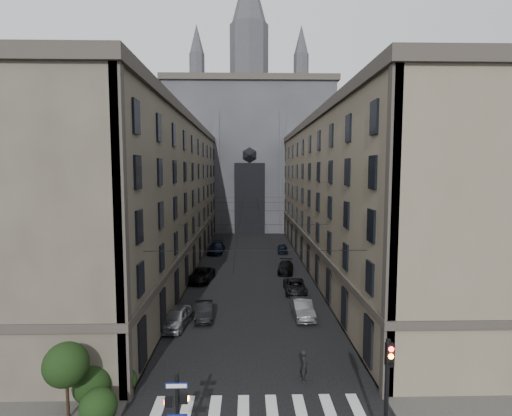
{
  "coord_description": "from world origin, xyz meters",
  "views": [
    {
      "loc": [
        -0.54,
        -14.59,
        12.51
      ],
      "look_at": [
        0.09,
        12.98,
        9.91
      ],
      "focal_mm": 28.0,
      "sensor_mm": 36.0,
      "label": 1
    }
  ],
  "objects": [
    {
      "name": "car_right_midfar",
      "position": [
        4.2,
        33.4,
        0.67
      ],
      "size": [
        2.45,
        4.79,
        1.33
      ],
      "primitive_type": "imported",
      "rotation": [
        0.0,
        0.0,
        -0.13
      ],
      "color": "black",
      "rests_on": "ground"
    },
    {
      "name": "zebra_crossing",
      "position": [
        0.0,
        5.0,
        0.01
      ],
      "size": [
        11.0,
        3.2,
        0.01
      ],
      "primitive_type": "cube",
      "color": "beige",
      "rests_on": "ground"
    },
    {
      "name": "car_left_midnear",
      "position": [
        -4.2,
        18.25,
        0.68
      ],
      "size": [
        1.77,
        4.23,
        1.36
      ],
      "primitive_type": "imported",
      "rotation": [
        0.0,
        0.0,
        0.08
      ],
      "color": "black",
      "rests_on": "ground"
    },
    {
      "name": "car_left_far",
      "position": [
        -5.22,
        45.38,
        0.8
      ],
      "size": [
        2.55,
        5.64,
        1.6
      ],
      "primitive_type": "imported",
      "rotation": [
        0.0,
        0.0,
        -0.06
      ],
      "color": "black",
      "rests_on": "ground"
    },
    {
      "name": "gothic_tower",
      "position": [
        0.0,
        74.96,
        17.8
      ],
      "size": [
        35.0,
        23.0,
        58.0
      ],
      "color": "#2D2D33",
      "rests_on": "ground"
    },
    {
      "name": "sidewalk_right",
      "position": [
        10.5,
        36.0,
        0.07
      ],
      "size": [
        7.0,
        80.0,
        0.15
      ],
      "primitive_type": "cube",
      "color": "#383533",
      "rests_on": "ground"
    },
    {
      "name": "building_left",
      "position": [
        -13.44,
        36.0,
        9.34
      ],
      "size": [
        13.6,
        60.6,
        18.85
      ],
      "color": "#453F35",
      "rests_on": "ground"
    },
    {
      "name": "car_right_midnear",
      "position": [
        4.39,
        25.3,
        0.66
      ],
      "size": [
        2.26,
        4.76,
        1.31
      ],
      "primitive_type": "imported",
      "rotation": [
        0.0,
        0.0,
        -0.02
      ],
      "color": "black",
      "rests_on": "ground"
    },
    {
      "name": "sidewalk_left",
      "position": [
        -10.5,
        36.0,
        0.07
      ],
      "size": [
        7.0,
        80.0,
        0.15
      ],
      "primitive_type": "cube",
      "color": "#383533",
      "rests_on": "ground"
    },
    {
      "name": "traffic_light_right",
      "position": [
        5.6,
        1.92,
        3.29
      ],
      "size": [
        0.34,
        0.5,
        5.2
      ],
      "color": "black",
      "rests_on": "ground"
    },
    {
      "name": "car_right_far",
      "position": [
        4.89,
        45.3,
        0.63
      ],
      "size": [
        1.69,
        3.8,
        1.27
      ],
      "primitive_type": "imported",
      "rotation": [
        0.0,
        0.0,
        -0.05
      ],
      "color": "black",
      "rests_on": "ground"
    },
    {
      "name": "shrub_cluster",
      "position": [
        -8.72,
        5.01,
        1.8
      ],
      "size": [
        3.9,
        4.4,
        3.9
      ],
      "color": "black",
      "rests_on": "sidewalk_left"
    },
    {
      "name": "car_left_near",
      "position": [
        -6.2,
        16.47,
        0.76
      ],
      "size": [
        2.33,
        4.65,
        1.52
      ],
      "primitive_type": "imported",
      "rotation": [
        0.0,
        0.0,
        -0.12
      ],
      "color": "gray",
      "rests_on": "ground"
    },
    {
      "name": "tram_wires",
      "position": [
        0.0,
        35.63,
        7.25
      ],
      "size": [
        14.0,
        60.0,
        0.43
      ],
      "color": "black",
      "rests_on": "ground"
    },
    {
      "name": "car_left_midfar",
      "position": [
        -5.74,
        29.79,
        0.72
      ],
      "size": [
        3.04,
        5.42,
        1.43
      ],
      "primitive_type": "imported",
      "rotation": [
        0.0,
        0.0,
        -0.13
      ],
      "color": "black",
      "rests_on": "ground"
    },
    {
      "name": "car_right_near",
      "position": [
        4.2,
        18.45,
        0.75
      ],
      "size": [
        1.69,
        4.58,
        1.5
      ],
      "primitive_type": "imported",
      "rotation": [
        0.0,
        0.0,
        0.02
      ],
      "color": "slate",
      "rests_on": "ground"
    },
    {
      "name": "building_right",
      "position": [
        13.44,
        36.0,
        9.34
      ],
      "size": [
        13.6,
        60.6,
        18.85
      ],
      "color": "brown",
      "rests_on": "ground"
    },
    {
      "name": "pedestrian_signal_left",
      "position": [
        -3.51,
        1.5,
        2.32
      ],
      "size": [
        1.02,
        0.38,
        4.0
      ],
      "color": "black",
      "rests_on": "ground"
    },
    {
      "name": "pedestrian",
      "position": [
        2.85,
        8.0,
        0.96
      ],
      "size": [
        0.62,
        0.8,
        1.92
      ],
      "primitive_type": "imported",
      "rotation": [
        0.0,
        0.0,
        1.32
      ],
      "color": "black",
      "rests_on": "ground"
    }
  ]
}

